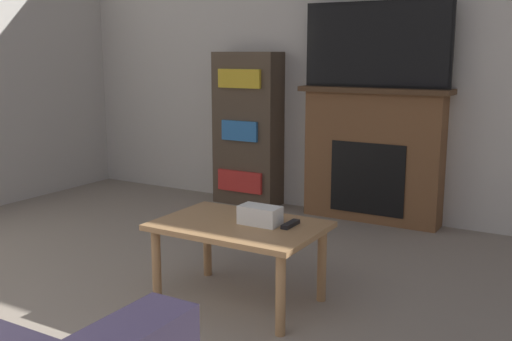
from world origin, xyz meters
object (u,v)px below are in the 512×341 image
object	(u,v)px
fireplace	(373,154)
bookshelf	(248,129)
tv	(376,45)
coffee_table	(239,234)

from	to	relation	value
fireplace	bookshelf	world-z (taller)	bookshelf
fireplace	bookshelf	xyz separation A→B (m)	(-1.16, -0.02, 0.13)
fireplace	bookshelf	size ratio (longest dim) A/B	0.89
fireplace	tv	distance (m)	0.86
coffee_table	fireplace	bearing A→B (deg)	88.25
tv	coffee_table	world-z (taller)	tv
fireplace	coffee_table	xyz separation A→B (m)	(-0.06, -1.92, -0.16)
coffee_table	bookshelf	size ratio (longest dim) A/B	0.65
tv	coffee_table	distance (m)	2.16
tv	fireplace	bearing A→B (deg)	90.00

